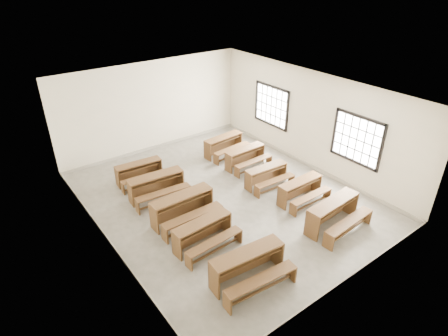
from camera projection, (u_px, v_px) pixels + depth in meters
room at (227, 130)px, 10.04m from camera, size 8.50×8.50×3.20m
desk_set_0 at (249, 265)px, 7.96m from camera, size 1.76×1.02×0.76m
desk_set_1 at (204, 232)px, 8.99m from camera, size 1.57×0.88×0.69m
desk_set_2 at (183, 206)px, 9.85m from camera, size 1.72×0.90×0.77m
desk_set_3 at (157, 185)px, 10.85m from camera, size 1.68×0.96×0.73m
desk_set_4 at (139, 171)px, 11.66m from camera, size 1.49×0.85×0.65m
desk_set_5 at (334, 212)px, 9.63m from camera, size 1.74×0.98×0.76m
desk_set_6 at (301, 189)px, 10.73m from camera, size 1.45×0.75×0.65m
desk_set_7 at (267, 175)px, 11.48m from camera, size 1.44×0.80×0.63m
desk_set_8 at (246, 156)px, 12.54m from camera, size 1.47×0.79×0.66m
desk_set_9 at (224, 144)px, 13.33m from camera, size 1.57×0.91×0.68m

